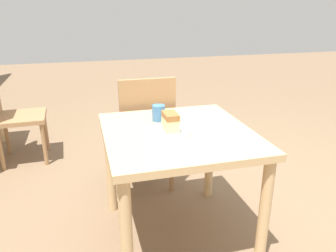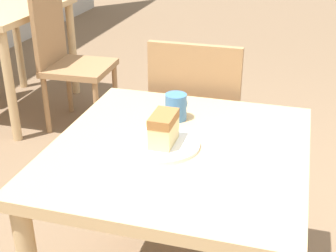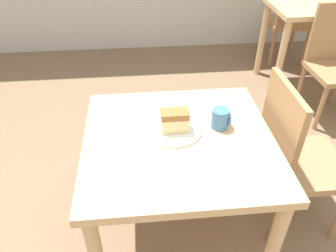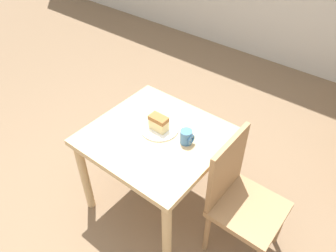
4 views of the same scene
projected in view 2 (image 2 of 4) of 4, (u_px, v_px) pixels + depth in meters
The scene contains 7 objects.
dining_table_near at pixel (178, 175), 1.56m from camera, with size 0.86×0.82×0.70m.
dining_table_far at pixel (9, 27), 3.25m from camera, with size 0.97×0.59×0.77m.
chair_near_window at pixel (198, 125), 2.17m from camera, with size 0.42×0.42×0.90m.
chair_far_corner at pixel (68, 58), 3.11m from camera, with size 0.43×0.43×0.90m.
plate at pixel (161, 144), 1.52m from camera, with size 0.25×0.25×0.01m.
cake_slice at pixel (164, 129), 1.49m from camera, with size 0.12×0.07×0.10m.
coffee_mug at pixel (176, 106), 1.69m from camera, with size 0.09×0.08×0.10m.
Camera 2 is at (-1.40, 0.04, 1.42)m, focal length 50.00 mm.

